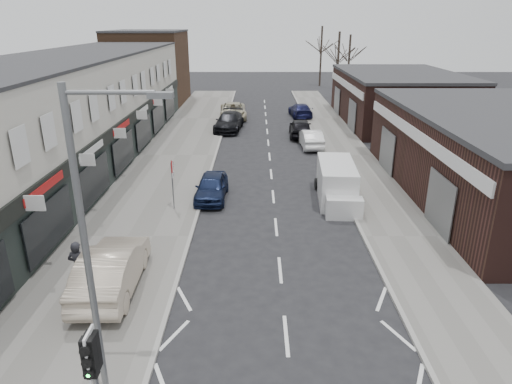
{
  "coord_description": "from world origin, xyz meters",
  "views": [
    {
      "loc": [
        -0.92,
        -9.76,
        9.23
      ],
      "look_at": [
        -0.95,
        7.83,
        2.6
      ],
      "focal_mm": 32.0,
      "sensor_mm": 36.0,
      "label": 1
    }
  ],
  "objects_px": {
    "white_van": "(337,184)",
    "parked_car_right_a": "(311,138)",
    "warning_sign": "(172,170)",
    "parked_car_right_c": "(300,110)",
    "parked_car_right_b": "(300,128)",
    "parked_car_left_b": "(229,122)",
    "parked_car_left_a": "(212,187)",
    "pedestrian": "(78,266)",
    "street_lamp": "(93,244)",
    "traffic_light": "(93,364)",
    "sedan_on_pavement": "(112,268)",
    "parked_car_left_c": "(233,111)"
  },
  "relations": [
    {
      "from": "street_lamp",
      "to": "white_van",
      "type": "bearing_deg",
      "value": 60.93
    },
    {
      "from": "parked_car_right_b",
      "to": "pedestrian",
      "type": "bearing_deg",
      "value": 69.51
    },
    {
      "from": "parked_car_left_b",
      "to": "parked_car_right_c",
      "type": "relative_size",
      "value": 1.14
    },
    {
      "from": "parked_car_right_c",
      "to": "street_lamp",
      "type": "bearing_deg",
      "value": 72.9
    },
    {
      "from": "street_lamp",
      "to": "parked_car_right_a",
      "type": "relative_size",
      "value": 1.9
    },
    {
      "from": "white_van",
      "to": "parked_car_right_a",
      "type": "height_order",
      "value": "white_van"
    },
    {
      "from": "traffic_light",
      "to": "warning_sign",
      "type": "relative_size",
      "value": 1.15
    },
    {
      "from": "white_van",
      "to": "parked_car_left_a",
      "type": "relative_size",
      "value": 1.32
    },
    {
      "from": "traffic_light",
      "to": "pedestrian",
      "type": "relative_size",
      "value": 1.6
    },
    {
      "from": "warning_sign",
      "to": "parked_car_right_c",
      "type": "relative_size",
      "value": 0.57
    },
    {
      "from": "white_van",
      "to": "parked_car_right_b",
      "type": "height_order",
      "value": "white_van"
    },
    {
      "from": "sedan_on_pavement",
      "to": "parked_car_left_b",
      "type": "distance_m",
      "value": 26.1
    },
    {
      "from": "parked_car_left_a",
      "to": "parked_car_left_c",
      "type": "bearing_deg",
      "value": 91.3
    },
    {
      "from": "traffic_light",
      "to": "pedestrian",
      "type": "height_order",
      "value": "traffic_light"
    },
    {
      "from": "parked_car_left_c",
      "to": "warning_sign",
      "type": "bearing_deg",
      "value": -98.31
    },
    {
      "from": "parked_car_right_a",
      "to": "parked_car_right_c",
      "type": "relative_size",
      "value": 0.89
    },
    {
      "from": "white_van",
      "to": "pedestrian",
      "type": "xyz_separation_m",
      "value": [
        -10.63,
        -9.09,
        0.12
      ]
    },
    {
      "from": "street_lamp",
      "to": "parked_car_left_b",
      "type": "bearing_deg",
      "value": 87.94
    },
    {
      "from": "warning_sign",
      "to": "parked_car_right_b",
      "type": "bearing_deg",
      "value": 63.76
    },
    {
      "from": "traffic_light",
      "to": "parked_car_right_c",
      "type": "distance_m",
      "value": 39.34
    },
    {
      "from": "parked_car_left_c",
      "to": "parked_car_right_a",
      "type": "height_order",
      "value": "parked_car_left_c"
    },
    {
      "from": "parked_car_left_c",
      "to": "parked_car_left_b",
      "type": "bearing_deg",
      "value": -95.02
    },
    {
      "from": "traffic_light",
      "to": "sedan_on_pavement",
      "type": "bearing_deg",
      "value": 104.68
    },
    {
      "from": "parked_car_right_b",
      "to": "parked_car_right_a",
      "type": "bearing_deg",
      "value": 100.4
    },
    {
      "from": "parked_car_right_b",
      "to": "parked_car_left_b",
      "type": "bearing_deg",
      "value": -18.72
    },
    {
      "from": "traffic_light",
      "to": "pedestrian",
      "type": "distance_m",
      "value": 7.11
    },
    {
      "from": "traffic_light",
      "to": "parked_car_left_b",
      "type": "relative_size",
      "value": 0.57
    },
    {
      "from": "parked_car_left_c",
      "to": "parked_car_right_b",
      "type": "bearing_deg",
      "value": -55.28
    },
    {
      "from": "white_van",
      "to": "sedan_on_pavement",
      "type": "relative_size",
      "value": 1.07
    },
    {
      "from": "warning_sign",
      "to": "parked_car_right_a",
      "type": "distance_m",
      "value": 15.23
    },
    {
      "from": "warning_sign",
      "to": "parked_car_left_b",
      "type": "distance_m",
      "value": 18.58
    },
    {
      "from": "traffic_light",
      "to": "parked_car_right_b",
      "type": "xyz_separation_m",
      "value": [
        7.16,
        30.08,
        -1.65
      ]
    },
    {
      "from": "warning_sign",
      "to": "pedestrian",
      "type": "xyz_separation_m",
      "value": [
        -2.07,
        -7.63,
        -1.11
      ]
    },
    {
      "from": "warning_sign",
      "to": "parked_car_right_c",
      "type": "xyz_separation_m",
      "value": [
        8.66,
        24.48,
        -1.52
      ]
    },
    {
      "from": "parked_car_left_b",
      "to": "parked_car_right_b",
      "type": "height_order",
      "value": "parked_car_left_b"
    },
    {
      "from": "parked_car_right_b",
      "to": "parked_car_right_c",
      "type": "height_order",
      "value": "parked_car_right_b"
    },
    {
      "from": "sedan_on_pavement",
      "to": "parked_car_left_c",
      "type": "xyz_separation_m",
      "value": [
        2.81,
        31.18,
        -0.18
      ]
    },
    {
      "from": "sedan_on_pavement",
      "to": "pedestrian",
      "type": "distance_m",
      "value": 1.14
    },
    {
      "from": "parked_car_right_a",
      "to": "parked_car_right_b",
      "type": "height_order",
      "value": "parked_car_right_b"
    },
    {
      "from": "pedestrian",
      "to": "parked_car_right_c",
      "type": "height_order",
      "value": "pedestrian"
    },
    {
      "from": "pedestrian",
      "to": "parked_car_left_c",
      "type": "bearing_deg",
      "value": -92.19
    },
    {
      "from": "sedan_on_pavement",
      "to": "parked_car_left_a",
      "type": "bearing_deg",
      "value": -107.75
    },
    {
      "from": "parked_car_left_a",
      "to": "parked_car_right_b",
      "type": "bearing_deg",
      "value": 68.39
    },
    {
      "from": "parked_car_left_b",
      "to": "parked_car_right_a",
      "type": "distance_m",
      "value": 8.84
    },
    {
      "from": "parked_car_left_c",
      "to": "sedan_on_pavement",
      "type": "bearing_deg",
      "value": -98.94
    },
    {
      "from": "parked_car_left_c",
      "to": "street_lamp",
      "type": "bearing_deg",
      "value": -95.73
    },
    {
      "from": "street_lamp",
      "to": "warning_sign",
      "type": "relative_size",
      "value": 2.96
    },
    {
      "from": "pedestrian",
      "to": "parked_car_right_b",
      "type": "bearing_deg",
      "value": -107.86
    },
    {
      "from": "parked_car_left_a",
      "to": "parked_car_right_c",
      "type": "height_order",
      "value": "parked_car_left_a"
    },
    {
      "from": "white_van",
      "to": "parked_car_left_c",
      "type": "relative_size",
      "value": 0.97
    }
  ]
}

